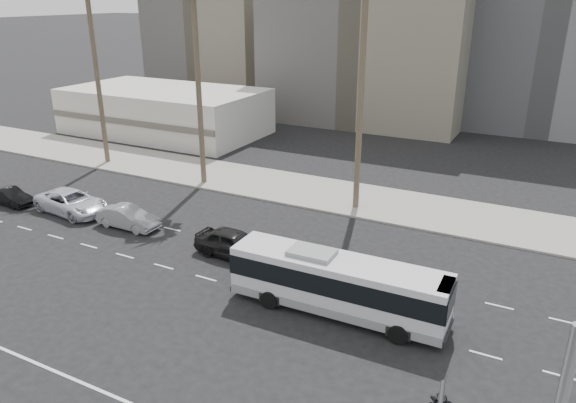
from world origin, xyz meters
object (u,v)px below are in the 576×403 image
Objects in this scene: car_a at (234,244)px; city_bus at (337,283)px; car_b at (128,217)px; car_c at (72,202)px; car_d at (10,196)px.

city_bus is at bearing -107.23° from car_a.
car_a is 8.78m from car_b.
car_b is 5.50m from car_c.
car_c is at bearing 170.52° from city_bus.
car_c is 1.51× the size of car_d.
car_d is at bearing 93.73° from car_a.
city_bus is 2.43× the size of car_b.
city_bus is 2.79× the size of car_d.
city_bus is at bearing -92.24° from car_d.
car_b is 11.03m from car_d.
car_c is (-14.27, 0.53, -0.04)m from car_a.
car_b is at bearing 90.09° from car_a.
car_c is at bearing -77.61° from car_d.
car_a is at bearing -86.48° from car_c.
city_bus is 1.85× the size of car_c.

